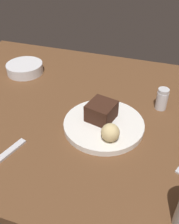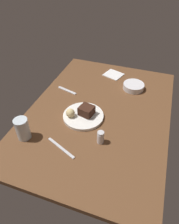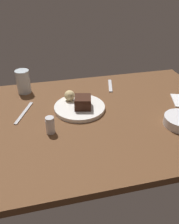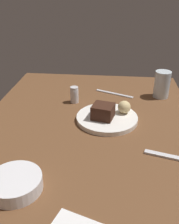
{
  "view_description": "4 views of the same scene",
  "coord_description": "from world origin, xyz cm",
  "px_view_note": "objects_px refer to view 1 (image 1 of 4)",
  "views": [
    {
      "loc": [
        22.71,
        -63.21,
        52.77
      ],
      "look_at": [
        4.46,
        -8.49,
        8.69
      ],
      "focal_mm": 40.51,
      "sensor_mm": 36.0,
      "label": 1
    },
    {
      "loc": [
        93.0,
        26.35,
        85.81
      ],
      "look_at": [
        8.39,
        -3.3,
        8.06
      ],
      "focal_mm": 33.07,
      "sensor_mm": 36.0,
      "label": 2
    },
    {
      "loc": [
        26.7,
        89.23,
        62.91
      ],
      "look_at": [
        5.44,
        0.29,
        5.51
      ],
      "focal_mm": 38.68,
      "sensor_mm": 36.0,
      "label": 3
    },
    {
      "loc": [
        -80.51,
        -9.21,
        53.57
      ],
      "look_at": [
        7.4,
        -0.34,
        6.91
      ],
      "focal_mm": 41.51,
      "sensor_mm": 36.0,
      "label": 4
    }
  ],
  "objects_px": {
    "dessert_plate": "(104,125)",
    "dessert_spoon": "(3,157)",
    "chocolate_cake_slice": "(101,111)",
    "bread_roll": "(110,133)",
    "salt_shaker": "(162,99)",
    "side_bowl": "(25,68)"
  },
  "relations": [
    {
      "from": "bread_roll",
      "to": "dessert_spoon",
      "type": "xyz_separation_m",
      "value": [
        -0.25,
        -0.14,
        -0.04
      ]
    },
    {
      "from": "salt_shaker",
      "to": "dessert_plate",
      "type": "bearing_deg",
      "value": -134.89
    },
    {
      "from": "side_bowl",
      "to": "salt_shaker",
      "type": "bearing_deg",
      "value": -7.77
    },
    {
      "from": "bread_roll",
      "to": "salt_shaker",
      "type": "bearing_deg",
      "value": 62.03
    },
    {
      "from": "dessert_plate",
      "to": "bread_roll",
      "type": "relative_size",
      "value": 4.71
    },
    {
      "from": "dessert_plate",
      "to": "salt_shaker",
      "type": "relative_size",
      "value": 3.28
    },
    {
      "from": "dessert_plate",
      "to": "chocolate_cake_slice",
      "type": "distance_m",
      "value": 0.04
    },
    {
      "from": "dessert_plate",
      "to": "bread_roll",
      "type": "xyz_separation_m",
      "value": [
        0.04,
        -0.07,
        0.03
      ]
    },
    {
      "from": "chocolate_cake_slice",
      "to": "dessert_spoon",
      "type": "distance_m",
      "value": 0.3
    },
    {
      "from": "bread_roll",
      "to": "salt_shaker",
      "type": "distance_m",
      "value": 0.25
    },
    {
      "from": "salt_shaker",
      "to": "side_bowl",
      "type": "bearing_deg",
      "value": 172.23
    },
    {
      "from": "chocolate_cake_slice",
      "to": "bread_roll",
      "type": "relative_size",
      "value": 1.54
    },
    {
      "from": "side_bowl",
      "to": "dessert_spoon",
      "type": "height_order",
      "value": "side_bowl"
    },
    {
      "from": "dessert_plate",
      "to": "dessert_spoon",
      "type": "bearing_deg",
      "value": -136.96
    },
    {
      "from": "bread_roll",
      "to": "salt_shaker",
      "type": "relative_size",
      "value": 0.7
    },
    {
      "from": "bread_roll",
      "to": "dessert_spoon",
      "type": "bearing_deg",
      "value": -151.63
    },
    {
      "from": "dessert_plate",
      "to": "side_bowl",
      "type": "bearing_deg",
      "value": 150.21
    },
    {
      "from": "bread_roll",
      "to": "chocolate_cake_slice",
      "type": "bearing_deg",
      "value": 120.81
    },
    {
      "from": "bread_roll",
      "to": "side_bowl",
      "type": "distance_m",
      "value": 0.52
    },
    {
      "from": "bread_roll",
      "to": "side_bowl",
      "type": "relative_size",
      "value": 0.35
    },
    {
      "from": "dessert_plate",
      "to": "dessert_spoon",
      "type": "xyz_separation_m",
      "value": [
        -0.22,
        -0.2,
        -0.01
      ]
    },
    {
      "from": "dessert_plate",
      "to": "dessert_spoon",
      "type": "height_order",
      "value": "dessert_plate"
    }
  ]
}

